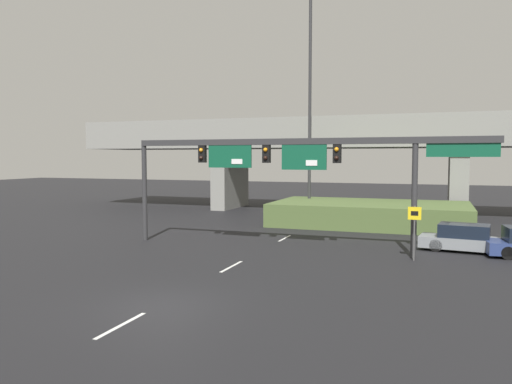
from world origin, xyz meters
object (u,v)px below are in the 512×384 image
(highway_light_pole_near, at_px, (310,98))
(parked_sedan_near_right, at_px, (467,239))
(signal_gantry, at_px, (290,158))
(speed_limit_sign, at_px, (414,225))

(highway_light_pole_near, distance_m, parked_sedan_near_right, 17.63)
(signal_gantry, relative_size, speed_limit_sign, 7.31)
(highway_light_pole_near, bearing_deg, parked_sedan_near_right, -44.18)
(speed_limit_sign, distance_m, parked_sedan_near_right, 4.28)
(parked_sedan_near_right, bearing_deg, speed_limit_sign, -119.12)
(signal_gantry, bearing_deg, parked_sedan_near_right, 16.75)
(highway_light_pole_near, bearing_deg, speed_limit_sign, -58.72)
(highway_light_pole_near, relative_size, parked_sedan_near_right, 3.71)
(signal_gantry, relative_size, parked_sedan_near_right, 3.88)
(signal_gantry, relative_size, highway_light_pole_near, 1.05)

